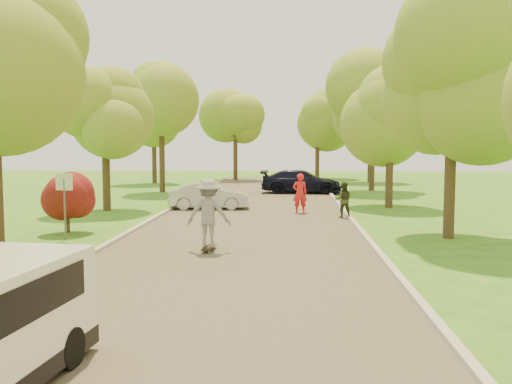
% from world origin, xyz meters
% --- Properties ---
extents(ground, '(100.00, 100.00, 0.00)m').
position_xyz_m(ground, '(0.00, 0.00, 0.00)').
color(ground, '#336C19').
rests_on(ground, ground).
extents(road, '(8.00, 60.00, 0.01)m').
position_xyz_m(road, '(0.00, 8.00, 0.01)').
color(road, '#4C4438').
rests_on(road, ground).
extents(curb_left, '(0.18, 60.00, 0.12)m').
position_xyz_m(curb_left, '(-4.05, 8.00, 0.06)').
color(curb_left, '#B2AD9E').
rests_on(curb_left, ground).
extents(curb_right, '(0.18, 60.00, 0.12)m').
position_xyz_m(curb_right, '(4.05, 8.00, 0.06)').
color(curb_right, '#B2AD9E').
rests_on(curb_right, ground).
extents(street_sign, '(0.55, 0.06, 2.17)m').
position_xyz_m(street_sign, '(-5.80, 4.00, 1.56)').
color(street_sign, '#59595E').
rests_on(street_sign, ground).
extents(red_shrub, '(1.70, 1.70, 1.95)m').
position_xyz_m(red_shrub, '(-6.30, 5.50, 1.10)').
color(red_shrub, '#382619').
rests_on(red_shrub, ground).
extents(tree_l_midb, '(4.30, 4.20, 6.62)m').
position_xyz_m(tree_l_midb, '(-6.81, 12.00, 4.59)').
color(tree_l_midb, '#382619').
rests_on(tree_l_midb, ground).
extents(tree_l_far, '(4.92, 4.80, 7.79)m').
position_xyz_m(tree_l_far, '(-6.39, 22.00, 5.47)').
color(tree_l_far, '#382619').
rests_on(tree_l_far, ground).
extents(tree_r_mida, '(5.13, 5.00, 7.95)m').
position_xyz_m(tree_r_mida, '(7.02, 5.00, 5.54)').
color(tree_r_mida, '#382619').
rests_on(tree_r_mida, ground).
extents(tree_r_midb, '(4.51, 4.40, 7.01)m').
position_xyz_m(tree_r_midb, '(6.60, 14.00, 4.88)').
color(tree_r_midb, '#382619').
rests_on(tree_r_midb, ground).
extents(tree_r_far, '(5.33, 5.20, 8.34)m').
position_xyz_m(tree_r_far, '(7.23, 24.00, 5.83)').
color(tree_r_far, '#382619').
rests_on(tree_r_far, ground).
extents(tree_bg_a, '(5.12, 5.00, 7.72)m').
position_xyz_m(tree_bg_a, '(-8.78, 30.00, 5.31)').
color(tree_bg_a, '#382619').
rests_on(tree_bg_a, ground).
extents(tree_bg_b, '(5.12, 5.00, 7.95)m').
position_xyz_m(tree_bg_b, '(8.22, 32.00, 5.54)').
color(tree_bg_b, '#382619').
rests_on(tree_bg_b, ground).
extents(tree_bg_c, '(4.92, 4.80, 7.33)m').
position_xyz_m(tree_bg_c, '(-2.79, 34.00, 5.02)').
color(tree_bg_c, '#382619').
rests_on(tree_bg_c, ground).
extents(tree_bg_d, '(5.12, 5.00, 7.72)m').
position_xyz_m(tree_bg_d, '(4.22, 36.00, 5.31)').
color(tree_bg_d, '#382619').
rests_on(tree_bg_d, ground).
extents(silver_sedan, '(3.89, 1.58, 1.26)m').
position_xyz_m(silver_sedan, '(-2.30, 12.86, 0.63)').
color(silver_sedan, '#B5B5BA').
rests_on(silver_sedan, ground).
extents(dark_sedan, '(5.17, 2.37, 1.47)m').
position_xyz_m(dark_sedan, '(2.30, 21.62, 0.73)').
color(dark_sedan, black).
rests_on(dark_sedan, ground).
extents(longboard, '(0.37, 1.04, 0.12)m').
position_xyz_m(longboard, '(-0.83, 2.27, 0.11)').
color(longboard, black).
rests_on(longboard, ground).
extents(skateboarder, '(1.34, 0.84, 1.99)m').
position_xyz_m(skateboarder, '(-0.83, 2.27, 1.12)').
color(skateboarder, gray).
rests_on(skateboarder, longboard).
extents(person_striped, '(0.70, 0.50, 1.79)m').
position_xyz_m(person_striped, '(2.00, 11.50, 0.90)').
color(person_striped, red).
rests_on(person_striped, ground).
extents(person_olive, '(0.78, 0.62, 1.52)m').
position_xyz_m(person_olive, '(3.80, 10.00, 0.76)').
color(person_olive, '#2F3520').
rests_on(person_olive, ground).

